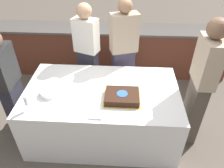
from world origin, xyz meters
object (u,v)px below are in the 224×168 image
person_seated_right (201,85)px  person_seated_left (9,85)px  wine_glass (26,101)px  cake (122,96)px  plate_stack (50,92)px  person_cutting_cake (124,53)px  person_standing_back (87,53)px

person_seated_right → person_seated_left: bearing=-90.0°
person_seated_left → person_seated_right: (2.41, 0.00, 0.11)m
wine_glass → cake: bearing=13.6°
plate_stack → person_cutting_cake: (0.89, 0.92, 0.07)m
plate_stack → person_seated_left: bearing=168.3°
person_cutting_cake → person_standing_back: 0.56m
wine_glass → person_standing_back: 1.31m
person_seated_right → person_standing_back: size_ratio=1.07×
person_standing_back → person_seated_left: bearing=62.0°
cake → person_standing_back: (-0.56, 0.96, 0.04)m
cake → wine_glass: wine_glass is taller
person_seated_left → person_seated_right: 2.41m
wine_glass → person_seated_left: 0.59m
cake → person_cutting_cake: (0.00, 0.96, 0.06)m
plate_stack → person_standing_back: (0.33, 0.92, 0.05)m
person_seated_right → cake: bearing=-80.4°
person_cutting_cake → person_seated_right: person_seated_right is taller
person_cutting_cake → plate_stack: bearing=27.8°
person_cutting_cake → person_seated_right: (0.95, -0.80, 0.03)m
cake → plate_stack: (-0.89, 0.04, -0.01)m
plate_stack → person_seated_right: person_seated_right is taller
person_seated_left → person_standing_back: bearing=-48.7°
person_seated_right → wine_glass: bearing=-78.3°
cake → person_seated_left: (-1.47, 0.16, -0.02)m
wine_glass → person_standing_back: (0.50, 1.21, -0.05)m
plate_stack → person_seated_right: bearing=3.8°
plate_stack → person_seated_left: size_ratio=0.16×
wine_glass → person_standing_back: bearing=67.8°
person_cutting_cake → person_standing_back: (-0.56, -0.00, -0.02)m
plate_stack → person_seated_left: person_seated_left is taller
plate_stack → person_standing_back: 0.97m
cake → person_seated_left: bearing=173.8°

